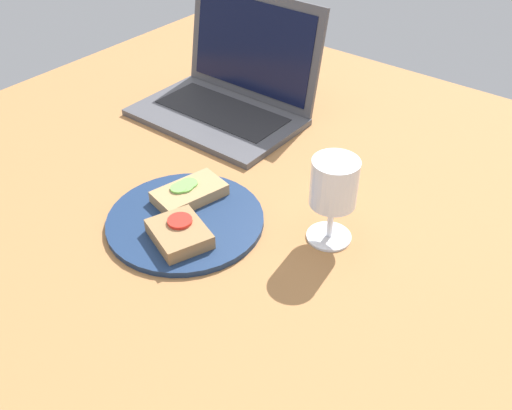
% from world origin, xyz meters
% --- Properties ---
extents(wooden_table, '(1.40, 1.40, 0.03)m').
position_xyz_m(wooden_table, '(0.00, 0.00, 0.01)').
color(wooden_table, '#9E6B3D').
rests_on(wooden_table, ground).
extents(plate, '(0.25, 0.25, 0.01)m').
position_xyz_m(plate, '(-0.04, -0.06, 0.04)').
color(plate, navy).
rests_on(plate, wooden_table).
extents(sandwich_with_cucumber, '(0.09, 0.13, 0.02)m').
position_xyz_m(sandwich_with_cucumber, '(-0.07, -0.01, 0.05)').
color(sandwich_with_cucumber, '#A88456').
rests_on(sandwich_with_cucumber, plate).
extents(sandwich_with_tomato, '(0.11, 0.10, 0.03)m').
position_xyz_m(sandwich_with_tomato, '(-0.01, -0.10, 0.05)').
color(sandwich_with_tomato, '#937047').
rests_on(sandwich_with_tomato, plate).
extents(wine_glass, '(0.07, 0.07, 0.14)m').
position_xyz_m(wine_glass, '(0.16, 0.05, 0.13)').
color(wine_glass, white).
rests_on(wine_glass, wooden_table).
extents(laptop, '(0.34, 0.26, 0.23)m').
position_xyz_m(laptop, '(-0.22, 0.28, 0.08)').
color(laptop, '#4C4C51').
rests_on(laptop, wooden_table).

